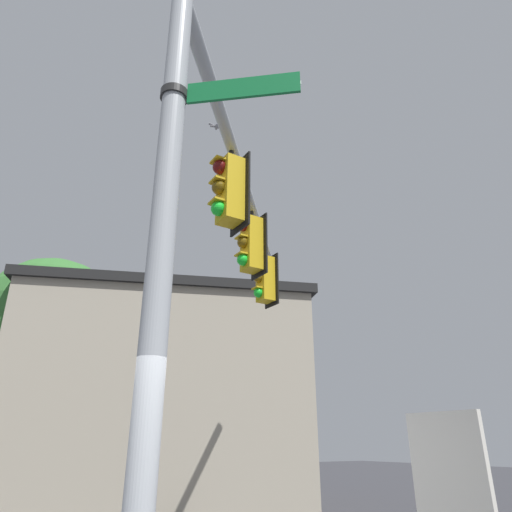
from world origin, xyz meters
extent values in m
cylinder|color=#ADB2B7|center=(0.00, 0.00, 3.32)|extent=(0.22, 0.22, 6.63)
cylinder|color=#ADB2B7|center=(3.12, -2.63, 6.19)|extent=(6.36, 5.40, 0.18)
cylinder|color=black|center=(1.97, -1.66, 6.01)|extent=(0.08, 0.08, 0.18)
cube|color=gold|center=(1.97, -1.66, 5.39)|extent=(0.36, 0.30, 1.05)
sphere|color=#590F0F|center=(1.97, -1.47, 5.74)|extent=(0.22, 0.22, 0.22)
cube|color=gold|center=(1.97, -1.45, 5.84)|extent=(0.24, 0.20, 0.03)
sphere|color=brown|center=(1.97, -1.47, 5.39)|extent=(0.22, 0.22, 0.22)
cube|color=gold|center=(1.97, -1.45, 5.49)|extent=(0.24, 0.20, 0.03)
sphere|color=#1EE533|center=(1.97, -1.47, 5.04)|extent=(0.22, 0.22, 0.22)
cube|color=gold|center=(1.97, -1.45, 5.14)|extent=(0.24, 0.20, 0.03)
cube|color=black|center=(1.97, -1.83, 5.39)|extent=(0.54, 0.03, 1.22)
cylinder|color=black|center=(3.51, -2.96, 6.01)|extent=(0.08, 0.08, 0.18)
cube|color=gold|center=(3.51, -2.96, 5.39)|extent=(0.36, 0.30, 1.05)
sphere|color=#590F0F|center=(3.51, -2.77, 5.74)|extent=(0.22, 0.22, 0.22)
cube|color=gold|center=(3.51, -2.75, 5.84)|extent=(0.24, 0.20, 0.03)
sphere|color=brown|center=(3.51, -2.77, 5.39)|extent=(0.22, 0.22, 0.22)
cube|color=gold|center=(3.51, -2.75, 5.49)|extent=(0.24, 0.20, 0.03)
sphere|color=#1EE533|center=(3.51, -2.77, 5.04)|extent=(0.22, 0.22, 0.22)
cube|color=gold|center=(3.51, -2.75, 5.14)|extent=(0.24, 0.20, 0.03)
cube|color=black|center=(3.51, -3.13, 5.39)|extent=(0.54, 0.03, 1.22)
cylinder|color=black|center=(5.05, -4.25, 6.01)|extent=(0.08, 0.08, 0.18)
cube|color=gold|center=(5.05, -4.25, 5.39)|extent=(0.36, 0.30, 1.05)
sphere|color=#590F0F|center=(5.05, -4.06, 5.74)|extent=(0.22, 0.22, 0.22)
cube|color=gold|center=(5.05, -4.04, 5.84)|extent=(0.24, 0.20, 0.03)
sphere|color=brown|center=(5.05, -4.06, 5.39)|extent=(0.22, 0.22, 0.22)
cube|color=gold|center=(5.05, -4.04, 5.49)|extent=(0.24, 0.20, 0.03)
sphere|color=#1EE533|center=(5.05, -4.06, 5.04)|extent=(0.22, 0.22, 0.22)
cube|color=gold|center=(5.05, -4.04, 5.14)|extent=(0.24, 0.20, 0.03)
cube|color=black|center=(5.05, -4.42, 5.39)|extent=(0.54, 0.03, 1.22)
cube|color=#147238|center=(-0.42, -0.50, 4.92)|extent=(0.70, 0.82, 0.22)
cube|color=white|center=(-0.42, -0.51, 4.92)|extent=(0.68, 0.80, 0.04)
cylinder|color=#262626|center=(0.00, 0.00, 4.92)|extent=(0.26, 0.26, 0.08)
ellipsoid|color=gray|center=(4.28, -2.50, 8.45)|extent=(0.22, 0.14, 0.07)
cube|color=gray|center=(4.29, -2.48, 8.46)|extent=(0.16, 0.31, 0.12)
cube|color=gray|center=(4.28, -2.51, 8.46)|extent=(0.17, 0.33, 0.03)
cube|color=#A89E89|center=(12.98, -4.95, 3.20)|extent=(10.34, 11.13, 6.40)
cube|color=maroon|center=(16.83, -6.41, 3.52)|extent=(3.82, 7.92, 0.30)
cube|color=black|center=(12.98, -4.95, 6.55)|extent=(10.76, 11.57, 0.30)
cylinder|color=#4C3823|center=(13.36, -0.91, 1.91)|extent=(0.40, 0.40, 3.82)
sphere|color=#387533|center=(13.36, -0.91, 5.51)|extent=(4.81, 4.81, 4.81)
cube|color=silver|center=(-1.04, -1.80, 1.75)|extent=(0.60, 0.04, 0.76)
camera|label=1|loc=(-3.28, 1.12, 1.92)|focal=32.11mm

